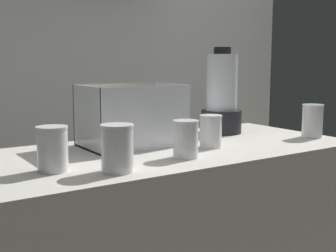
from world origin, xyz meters
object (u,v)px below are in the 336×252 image
at_px(carrot_display_bin, 133,127).
at_px(juice_cup_beet_right, 211,133).
at_px(juice_cup_carrot_far_left, 53,152).
at_px(juice_cup_beet_middle, 186,141).
at_px(juice_cup_beet_far_right, 312,122).
at_px(blender_pitcher, 222,98).
at_px(juice_cup_orange_left, 117,150).

distance_m(carrot_display_bin, juice_cup_beet_right, 0.29).
height_order(juice_cup_carrot_far_left, juice_cup_beet_middle, juice_cup_carrot_far_left).
relative_size(carrot_display_bin, juice_cup_beet_right, 3.03).
height_order(juice_cup_beet_right, juice_cup_beet_far_right, juice_cup_beet_far_right).
bearing_deg(juice_cup_carrot_far_left, juice_cup_beet_right, 3.10).
xyz_separation_m(blender_pitcher, juice_cup_beet_right, (-0.25, -0.23, -0.10)).
xyz_separation_m(carrot_display_bin, juice_cup_beet_far_right, (0.70, -0.25, -0.01)).
xyz_separation_m(carrot_display_bin, juice_cup_carrot_far_left, (-0.38, -0.22, -0.01)).
bearing_deg(juice_cup_beet_middle, juice_cup_orange_left, -170.27).
relative_size(carrot_display_bin, juice_cup_beet_middle, 2.92).
xyz_separation_m(blender_pitcher, juice_cup_beet_middle, (-0.42, -0.33, -0.10)).
height_order(juice_cup_carrot_far_left, juice_cup_orange_left, juice_cup_orange_left).
bearing_deg(juice_cup_beet_middle, blender_pitcher, 37.45).
distance_m(carrot_display_bin, blender_pitcher, 0.47).
xyz_separation_m(juice_cup_orange_left, juice_cup_beet_far_right, (0.93, 0.08, -0.00)).
distance_m(blender_pitcher, juice_cup_beet_middle, 0.54).
distance_m(juice_cup_orange_left, juice_cup_beet_far_right, 0.94).
bearing_deg(carrot_display_bin, juice_cup_carrot_far_left, -149.78).
height_order(carrot_display_bin, juice_cup_beet_middle, carrot_display_bin).
height_order(juice_cup_orange_left, juice_cup_beet_right, juice_cup_orange_left).
distance_m(juice_cup_carrot_far_left, juice_cup_beet_middle, 0.42).
height_order(carrot_display_bin, juice_cup_carrot_far_left, carrot_display_bin).
xyz_separation_m(blender_pitcher, juice_cup_carrot_far_left, (-0.84, -0.26, -0.09)).
bearing_deg(juice_cup_beet_far_right, juice_cup_orange_left, -175.25).
height_order(juice_cup_beet_middle, juice_cup_beet_right, juice_cup_beet_middle).
bearing_deg(blender_pitcher, juice_cup_beet_far_right, -51.14).
relative_size(juice_cup_beet_middle, juice_cup_beet_right, 1.04).
height_order(juice_cup_beet_middle, juice_cup_beet_far_right, juice_cup_beet_far_right).
relative_size(juice_cup_beet_middle, juice_cup_beet_far_right, 0.90).
bearing_deg(juice_cup_beet_middle, carrot_display_bin, 97.25).
distance_m(carrot_display_bin, juice_cup_beet_middle, 0.29).
height_order(blender_pitcher, juice_cup_beet_right, blender_pitcher).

